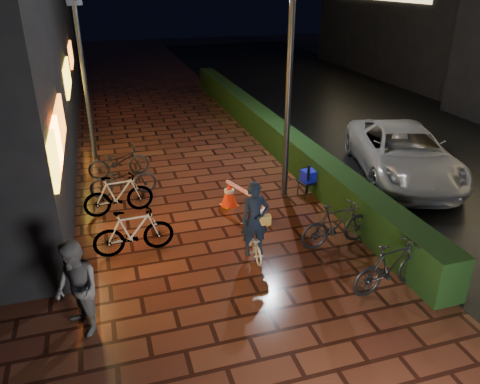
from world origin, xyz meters
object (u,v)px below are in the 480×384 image
object	(u,v)px
cyclist	(254,230)
van	(403,153)
bystander_person	(77,289)
cart_assembly	(309,177)
traffic_barrier	(244,202)

from	to	relation	value
cyclist	van	bearing A→B (deg)	27.40
bystander_person	cart_assembly	world-z (taller)	bystander_person
cyclist	cart_assembly	size ratio (longest dim) A/B	1.64
cart_assembly	traffic_barrier	bearing A→B (deg)	-164.43
van	traffic_barrier	size ratio (longest dim) A/B	3.14
bystander_person	traffic_barrier	xyz separation A→B (m)	(3.99, 3.35, -0.53)
bystander_person	traffic_barrier	bearing A→B (deg)	103.76
bystander_person	traffic_barrier	world-z (taller)	bystander_person
bystander_person	van	size ratio (longest dim) A/B	0.32
traffic_barrier	cyclist	bearing A→B (deg)	-100.77
van	cyclist	bearing A→B (deg)	-135.15
bystander_person	cart_assembly	xyz separation A→B (m)	(6.08, 3.93, -0.33)
van	cart_assembly	world-z (taller)	van
van	cart_assembly	distance (m)	3.32
van	traffic_barrier	world-z (taller)	van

